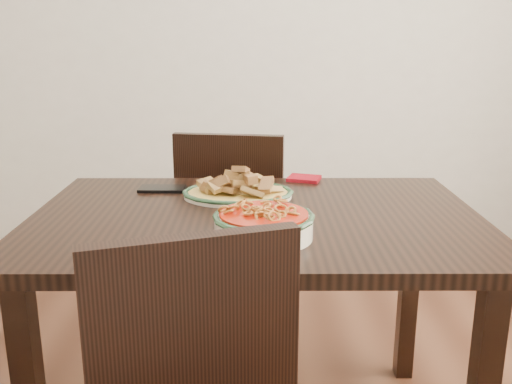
{
  "coord_description": "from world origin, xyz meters",
  "views": [
    {
      "loc": [
        -0.05,
        -1.58,
        1.25
      ],
      "look_at": [
        -0.05,
        0.01,
        0.81
      ],
      "focal_mm": 40.0,
      "sensor_mm": 36.0,
      "label": 1
    }
  ],
  "objects_px": {
    "dining_table": "(256,243)",
    "fish_plate": "(238,183)",
    "smartphone": "(162,189)",
    "noodle_bowl": "(264,221)",
    "chair_far": "(234,224)"
  },
  "relations": [
    {
      "from": "dining_table",
      "to": "fish_plate",
      "type": "height_order",
      "value": "fish_plate"
    },
    {
      "from": "dining_table",
      "to": "smartphone",
      "type": "distance_m",
      "value": 0.42
    },
    {
      "from": "dining_table",
      "to": "noodle_bowl",
      "type": "bearing_deg",
      "value": -84.65
    },
    {
      "from": "chair_far",
      "to": "fish_plate",
      "type": "xyz_separation_m",
      "value": [
        0.03,
        -0.47,
        0.3
      ]
    },
    {
      "from": "fish_plate",
      "to": "smartphone",
      "type": "height_order",
      "value": "fish_plate"
    },
    {
      "from": "fish_plate",
      "to": "chair_far",
      "type": "bearing_deg",
      "value": 93.8
    },
    {
      "from": "chair_far",
      "to": "noodle_bowl",
      "type": "distance_m",
      "value": 0.91
    },
    {
      "from": "noodle_bowl",
      "to": "smartphone",
      "type": "distance_m",
      "value": 0.57
    },
    {
      "from": "chair_far",
      "to": "smartphone",
      "type": "bearing_deg",
      "value": 68.4
    },
    {
      "from": "dining_table",
      "to": "smartphone",
      "type": "relative_size",
      "value": 8.52
    },
    {
      "from": "chair_far",
      "to": "fish_plate",
      "type": "height_order",
      "value": "chair_far"
    },
    {
      "from": "fish_plate",
      "to": "smartphone",
      "type": "relative_size",
      "value": 2.27
    },
    {
      "from": "chair_far",
      "to": "fish_plate",
      "type": "distance_m",
      "value": 0.56
    },
    {
      "from": "noodle_bowl",
      "to": "smartphone",
      "type": "height_order",
      "value": "noodle_bowl"
    },
    {
      "from": "smartphone",
      "to": "dining_table",
      "type": "bearing_deg",
      "value": -38.35
    }
  ]
}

